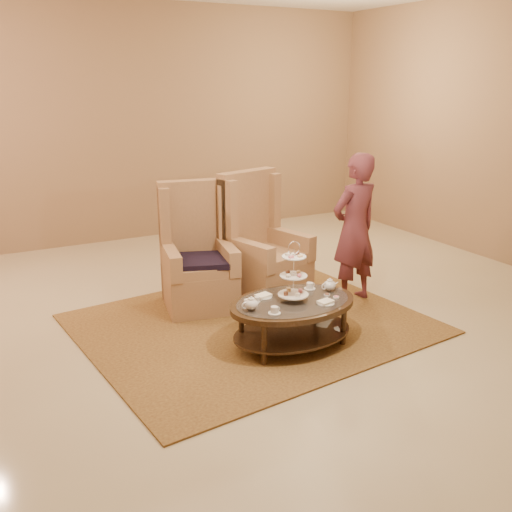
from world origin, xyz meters
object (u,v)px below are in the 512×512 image
tea_table (293,309)px  armchair_left (198,265)px  person (355,229)px  armchair_right (260,257)px

tea_table → armchair_left: (-0.38, 1.36, 0.09)m
person → tea_table: bearing=22.3°
armchair_left → person: bearing=-12.7°
person → armchair_left: bearing=-30.7°
tea_table → person: (1.19, 0.67, 0.46)m
person → armchair_right: bearing=-42.2°
tea_table → person: bearing=29.2°
armchair_right → person: 1.10m
tea_table → armchair_right: 1.32m
tea_table → armchair_left: 1.41m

